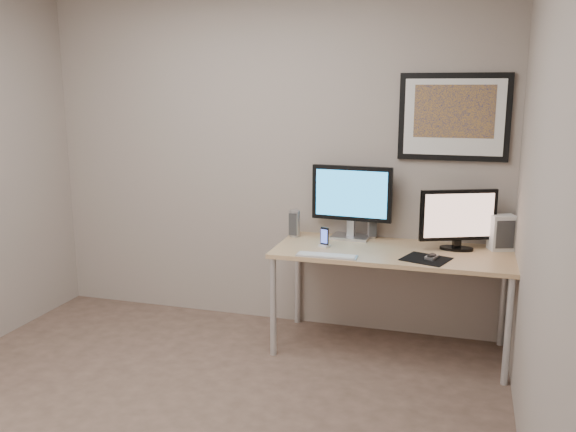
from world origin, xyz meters
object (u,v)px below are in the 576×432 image
framed_art (454,117)px  monitor_large (352,199)px  fan_unit (502,232)px  keyboard (327,256)px  monitor_tv (458,218)px  speaker_left (295,223)px  desk (392,259)px  speaker_right (372,226)px  phone_dock (325,237)px

framed_art → monitor_large: framed_art is taller
fan_unit → keyboard: bearing=-176.1°
monitor_tv → fan_unit: size_ratio=2.07×
framed_art → fan_unit: bearing=-16.8°
speaker_left → framed_art: bearing=12.4°
monitor_large → monitor_tv: monitor_large is taller
desk → monitor_tv: monitor_tv is taller
keyboard → speaker_right: bearing=69.6°
monitor_large → fan_unit: monitor_large is taller
phone_dock → keyboard: bearing=-53.1°
phone_dock → keyboard: (0.07, -0.24, -0.06)m
monitor_large → monitor_tv: (0.76, -0.11, -0.07)m
phone_dock → speaker_right: bearing=72.4°
phone_dock → speaker_left: bearing=160.4°
monitor_tv → keyboard: monitor_tv is taller
keyboard → phone_dock: bearing=105.4°
speaker_right → keyboard: size_ratio=0.45×
monitor_large → fan_unit: size_ratio=2.43×
speaker_right → framed_art: bearing=-15.2°
desk → framed_art: framed_art is taller
speaker_left → monitor_large: bearing=12.7°
speaker_left → phone_dock: speaker_left is taller
keyboard → monitor_large: bearing=82.4°
framed_art → monitor_tv: framed_art is taller
speaker_left → phone_dock: (0.29, -0.24, -0.03)m
speaker_left → speaker_right: speaker_left is taller
speaker_right → phone_dock: (-0.28, -0.36, -0.02)m
monitor_tv → speaker_left: monitor_tv is taller
phone_dock → fan_unit: size_ratio=0.58×
desk → speaker_left: bearing=166.0°
monitor_tv → fan_unit: bearing=-5.8°
speaker_right → phone_dock: bearing=-146.0°
keyboard → fan_unit: 1.22m
monitor_tv → fan_unit: (0.29, 0.09, -0.10)m
framed_art → phone_dock: bearing=-154.8°
monitor_tv → speaker_right: size_ratio=2.80×
monitor_tv → keyboard: size_ratio=1.25×
desk → phone_dock: 0.49m
desk → monitor_large: monitor_large is taller
monitor_tv → speaker_right: bearing=140.8°
keyboard → desk: bearing=34.8°
desk → fan_unit: 0.77m
keyboard → fan_unit: size_ratio=1.65×
keyboard → monitor_tv: bearing=25.9°
monitor_large → phone_dock: monitor_large is taller
desk → phone_dock: phone_dock is taller
speaker_left → keyboard: size_ratio=0.50×
speaker_right → desk: bearing=-76.2°
keyboard → fan_unit: fan_unit is taller
framed_art → keyboard: bearing=-140.3°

